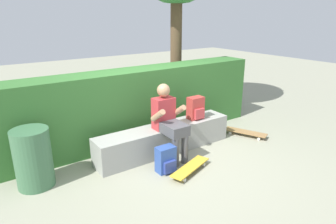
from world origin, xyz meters
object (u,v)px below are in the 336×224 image
at_px(person_skater, 169,119).
at_px(trash_bin, 33,158).
at_px(bench_main, 165,139).
at_px(skateboard_near_person, 190,167).
at_px(backpack_on_bench, 196,108).
at_px(backpack_on_ground, 166,160).
at_px(skateboard_beside_bench, 246,132).

xyz_separation_m(person_skater, trash_bin, (-1.99, 0.34, -0.25)).
height_order(bench_main, skateboard_near_person, bench_main).
xyz_separation_m(bench_main, trash_bin, (-2.07, 0.13, 0.18)).
distance_m(bench_main, backpack_on_bench, 0.78).
bearing_deg(skateboard_near_person, backpack_on_ground, 142.03).
bearing_deg(bench_main, person_skater, -109.76).
height_order(bench_main, backpack_on_bench, backpack_on_bench).
relative_size(person_skater, skateboard_beside_bench, 1.50).
distance_m(person_skater, skateboard_near_person, 0.84).
bearing_deg(skateboard_beside_bench, backpack_on_bench, 161.54).
xyz_separation_m(skateboard_near_person, trash_bin, (-1.97, 0.94, 0.34)).
xyz_separation_m(skateboard_near_person, backpack_on_bench, (0.76, 0.80, 0.58)).
bearing_deg(person_skater, skateboard_near_person, -92.09).
xyz_separation_m(backpack_on_bench, trash_bin, (-2.73, 0.14, -0.24)).
height_order(person_skater, backpack_on_bench, person_skater).
height_order(bench_main, trash_bin, trash_bin).
xyz_separation_m(bench_main, person_skater, (-0.08, -0.21, 0.43)).
height_order(bench_main, backpack_on_ground, bench_main).
distance_m(person_skater, backpack_on_ground, 0.67).
relative_size(bench_main, backpack_on_bench, 6.23).
distance_m(skateboard_near_person, backpack_on_bench, 1.24).
height_order(person_skater, skateboard_beside_bench, person_skater).
bearing_deg(trash_bin, skateboard_beside_bench, -7.25).
bearing_deg(skateboard_beside_bench, trash_bin, 172.75).
relative_size(bench_main, backpack_on_ground, 6.23).
distance_m(bench_main, skateboard_near_person, 0.83).
height_order(backpack_on_bench, backpack_on_ground, backpack_on_bench).
bearing_deg(person_skater, backpack_on_bench, 15.53).
height_order(bench_main, skateboard_beside_bench, bench_main).
height_order(skateboard_near_person, backpack_on_bench, backpack_on_bench).
distance_m(backpack_on_bench, backpack_on_ground, 1.28).
distance_m(bench_main, skateboard_beside_bench, 1.70).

